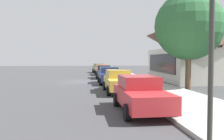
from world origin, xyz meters
TOP-DOWN VIEW (x-y plane):
  - ground_plane at (0.00, 0.00)m, footprint 120.00×120.00m
  - sidewalk_curb at (0.00, 5.60)m, footprint 60.00×4.20m
  - car_olive at (-16.11, 2.69)m, footprint 4.90×2.20m
  - car_coral at (-10.12, 2.86)m, footprint 4.65×2.05m
  - car_charcoal at (-4.04, 2.62)m, footprint 4.43×2.09m
  - car_navy at (2.36, 2.61)m, footprint 4.73×2.09m
  - car_mustard at (8.47, 2.66)m, footprint 4.72×1.97m
  - car_cherry at (14.72, 2.75)m, footprint 4.70×2.06m
  - storefront_building at (0.27, 11.98)m, footprint 11.06×7.32m
  - shade_tree at (7.23, 8.40)m, footprint 5.34×5.34m
  - traffic_light_main at (19.20, 2.54)m, footprint 0.37×2.79m
  - utility_pole_wooden at (7.81, 8.20)m, footprint 1.80×0.24m
  - fire_hydrant_red at (-2.35, 4.20)m, footprint 0.22×0.22m

SIDE VIEW (x-z plane):
  - ground_plane at x=0.00m, z-range 0.00..0.00m
  - sidewalk_curb at x=0.00m, z-range 0.00..0.16m
  - fire_hydrant_red at x=-2.35m, z-range 0.14..0.85m
  - car_charcoal at x=-4.04m, z-range 0.02..1.61m
  - car_mustard at x=8.47m, z-range 0.02..1.61m
  - car_cherry at x=14.72m, z-range 0.02..1.61m
  - car_coral at x=-10.12m, z-range 0.02..1.61m
  - car_olive at x=-16.11m, z-range 0.02..1.61m
  - car_navy at x=2.36m, z-range 0.02..1.61m
  - storefront_building at x=0.27m, z-range -0.85..4.64m
  - traffic_light_main at x=19.20m, z-range 0.89..6.09m
  - utility_pole_wooden at x=7.81m, z-range 0.18..7.68m
  - shade_tree at x=7.23m, z-range 1.13..8.74m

